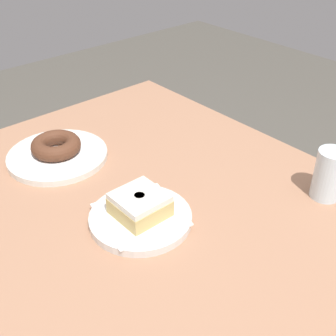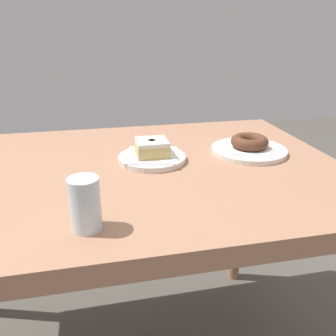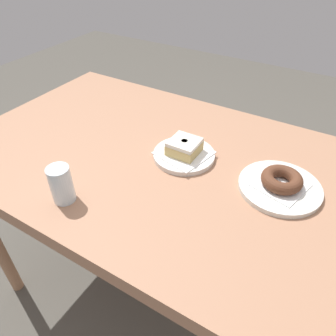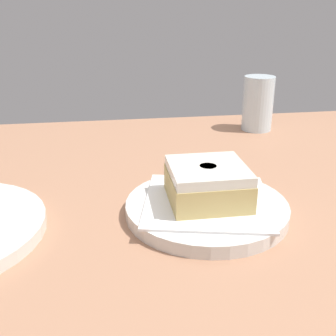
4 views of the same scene
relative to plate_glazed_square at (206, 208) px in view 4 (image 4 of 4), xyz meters
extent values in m
cube|color=#A37356|center=(0.10, 0.04, -0.03)|extent=(1.27, 0.83, 0.05)
cylinder|color=silver|center=(0.00, 0.00, 0.00)|extent=(0.20, 0.20, 0.02)
cube|color=white|center=(0.00, 0.00, 0.01)|extent=(0.18, 0.18, 0.00)
cube|color=tan|center=(0.00, 0.00, 0.03)|extent=(0.09, 0.09, 0.03)
cube|color=silver|center=(0.00, 0.00, 0.05)|extent=(0.09, 0.09, 0.01)
cylinder|color=tan|center=(0.00, 0.00, 0.05)|extent=(0.02, 0.02, 0.00)
cylinder|color=silver|center=(0.19, 0.34, 0.05)|extent=(0.06, 0.06, 0.11)
camera|label=1|loc=(0.52, -0.38, 0.54)|focal=47.05mm
camera|label=2|loc=(0.16, 0.94, 0.36)|focal=37.59mm
camera|label=3|loc=(-0.38, 0.73, 0.60)|focal=34.11mm
camera|label=4|loc=(-0.11, -0.43, 0.23)|focal=43.93mm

